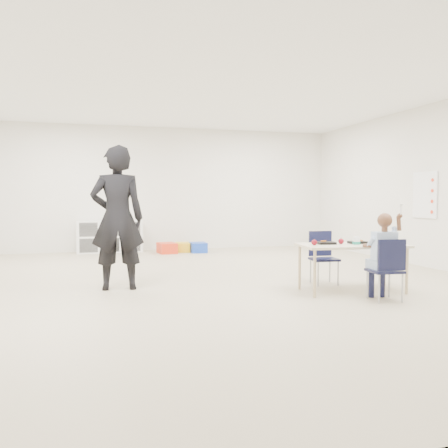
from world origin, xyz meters
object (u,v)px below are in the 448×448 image
object	(u,v)px
chair_near	(385,269)
child	(385,251)
cubby_shelf	(110,236)
adult	(117,218)
table	(352,268)

from	to	relation	value
chair_near	child	distance (m)	0.21
cubby_shelf	adult	size ratio (longest dim) A/B	0.75
child	chair_near	bearing A→B (deg)	0.00
chair_near	adult	world-z (taller)	adult
chair_near	table	bearing A→B (deg)	105.18
cubby_shelf	adult	world-z (taller)	adult
table	chair_near	bearing A→B (deg)	-74.82
table	adult	distance (m)	3.10
chair_near	adult	bearing A→B (deg)	158.33
table	child	bearing A→B (deg)	-74.82
table	adult	xyz separation A→B (m)	(-2.88, 0.96, 0.63)
adult	table	bearing A→B (deg)	164.39
chair_near	adult	size ratio (longest dim) A/B	0.39
child	cubby_shelf	xyz separation A→B (m)	(-2.92, 5.85, -0.23)
child	cubby_shelf	size ratio (longest dim) A/B	0.82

